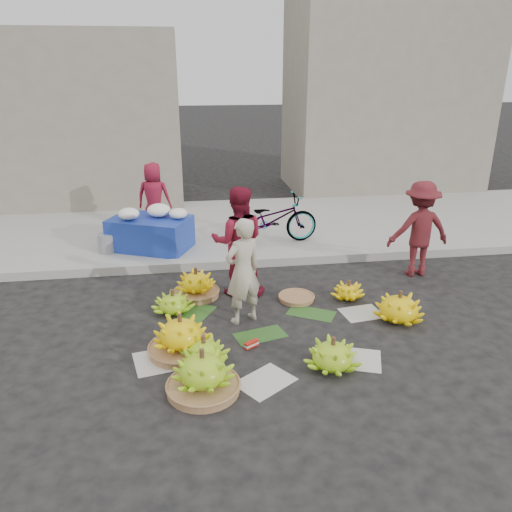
{
  "coord_description": "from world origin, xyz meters",
  "views": [
    {
      "loc": [
        -0.97,
        -5.75,
        3.24
      ],
      "look_at": [
        -0.01,
        0.83,
        0.7
      ],
      "focal_mm": 35.0,
      "sensor_mm": 36.0,
      "label": 1
    }
  ],
  "objects": [
    {
      "name": "man_striped",
      "position": [
        2.74,
        1.43,
        0.78
      ],
      "size": [
        1.02,
        0.59,
        1.57
      ],
      "primitive_type": "imported",
      "rotation": [
        0.0,
        0.0,
        3.13
      ],
      "color": "maroon",
      "rests_on": "ground"
    },
    {
      "name": "flower_table",
      "position": [
        -1.61,
        3.01,
        0.45
      ],
      "size": [
        1.61,
        1.35,
        0.8
      ],
      "rotation": [
        0.0,
        0.0,
        -0.42
      ],
      "color": "navy",
      "rests_on": "sidewalk"
    },
    {
      "name": "building_left",
      "position": [
        -4.0,
        7.2,
        2.0
      ],
      "size": [
        6.0,
        3.0,
        4.0
      ],
      "primitive_type": "cube",
      "color": "gray",
      "rests_on": "sidewalk"
    },
    {
      "name": "sidewalk",
      "position": [
        0.0,
        4.3,
        0.06
      ],
      "size": [
        40.0,
        4.0,
        0.12
      ],
      "primitive_type": "cube",
      "color": "#999690",
      "rests_on": "ground"
    },
    {
      "name": "newspaper_scatter",
      "position": [
        0.0,
        -0.8,
        0.0
      ],
      "size": [
        3.2,
        1.8,
        0.0
      ],
      "primitive_type": null,
      "color": "beige",
      "rests_on": "ground"
    },
    {
      "name": "bicycle",
      "position": [
        0.61,
        2.99,
        0.57
      ],
      "size": [
        0.77,
        1.78,
        0.91
      ],
      "primitive_type": "imported",
      "rotation": [
        0.0,
        0.0,
        1.67
      ],
      "color": "gray",
      "rests_on": "sidewalk"
    },
    {
      "name": "building_right",
      "position": [
        4.5,
        7.7,
        2.5
      ],
      "size": [
        5.0,
        3.0,
        5.0
      ],
      "primitive_type": "cube",
      "color": "gray",
      "rests_on": "sidewalk"
    },
    {
      "name": "banana_bunch_3",
      "position": [
        0.6,
        -1.04,
        0.18
      ],
      "size": [
        0.83,
        0.83,
        0.4
      ],
      "rotation": [
        0.0,
        0.0,
        -0.38
      ],
      "color": "#7BBA1A",
      "rests_on": "ground"
    },
    {
      "name": "banana_bunch_7",
      "position": [
        -0.87,
        1.09,
        0.2
      ],
      "size": [
        0.67,
        0.67,
        0.46
      ],
      "rotation": [
        0.0,
        0.0,
        -0.06
      ],
      "color": "#8D603B",
      "rests_on": "ground"
    },
    {
      "name": "banana_bunch_4",
      "position": [
        1.82,
        -0.06,
        0.2
      ],
      "size": [
        0.8,
        0.8,
        0.44
      ],
      "rotation": [
        0.0,
        0.0,
        0.12
      ],
      "color": "yellow",
      "rests_on": "ground"
    },
    {
      "name": "basket_spare",
      "position": [
        0.59,
        0.76,
        0.03
      ],
      "size": [
        0.66,
        0.66,
        0.06
      ],
      "primitive_type": "cylinder",
      "rotation": [
        0.0,
        0.0,
        -0.37
      ],
      "color": "#8D603B",
      "rests_on": "ground"
    },
    {
      "name": "grey_bucket",
      "position": [
        -2.38,
        2.91,
        0.29
      ],
      "size": [
        0.3,
        0.3,
        0.34
      ],
      "primitive_type": "cylinder",
      "color": "gray",
      "rests_on": "sidewalk"
    },
    {
      "name": "curb",
      "position": [
        0.0,
        2.2,
        0.07
      ],
      "size": [
        40.0,
        0.25,
        0.15
      ],
      "primitive_type": "cube",
      "color": "#999690",
      "rests_on": "ground"
    },
    {
      "name": "banana_bunch_0",
      "position": [
        -1.1,
        -0.46,
        0.23
      ],
      "size": [
        0.92,
        0.92,
        0.52
      ],
      "rotation": [
        0.0,
        0.0,
        0.4
      ],
      "color": "#8D603B",
      "rests_on": "ground"
    },
    {
      "name": "banana_bunch_6",
      "position": [
        -1.21,
        0.61,
        0.15
      ],
      "size": [
        0.64,
        0.64,
        0.35
      ],
      "rotation": [
        0.0,
        0.0,
        -0.18
      ],
      "color": "#7BBA1A",
      "rests_on": "ground"
    },
    {
      "name": "banana_bunch_1",
      "position": [
        -0.84,
        -0.72,
        0.15
      ],
      "size": [
        0.58,
        0.58,
        0.35
      ],
      "rotation": [
        0.0,
        0.0,
        0.06
      ],
      "color": "#7BBA1A",
      "rests_on": "ground"
    },
    {
      "name": "banana_bunch_2",
      "position": [
        -0.88,
        -1.27,
        0.23
      ],
      "size": [
        0.83,
        0.83,
        0.51
      ],
      "rotation": [
        0.0,
        0.0,
        -0.22
      ],
      "color": "#8D603B",
      "rests_on": "ground"
    },
    {
      "name": "flower_vendor",
      "position": [
        -1.57,
        4.1,
        0.81
      ],
      "size": [
        0.75,
        0.57,
        1.37
      ],
      "primitive_type": "imported",
      "rotation": [
        0.0,
        0.0,
        2.93
      ],
      "color": "maroon",
      "rests_on": "sidewalk"
    },
    {
      "name": "banana_bunch_5",
      "position": [
        1.36,
        0.69,
        0.12
      ],
      "size": [
        0.52,
        0.52,
        0.29
      ],
      "rotation": [
        0.0,
        0.0,
        0.2
      ],
      "color": "yellow",
      "rests_on": "ground"
    },
    {
      "name": "ground",
      "position": [
        0.0,
        0.0,
        0.0
      ],
      "size": [
        80.0,
        80.0,
        0.0
      ],
      "primitive_type": "plane",
      "color": "black",
      "rests_on": "ground"
    },
    {
      "name": "vendor_cream",
      "position": [
        -0.27,
        0.23,
        0.73
      ],
      "size": [
        0.63,
        0.55,
        1.45
      ],
      "primitive_type": "imported",
      "rotation": [
        0.0,
        0.0,
        3.6
      ],
      "color": "beige",
      "rests_on": "ground"
    },
    {
      "name": "vendor_red",
      "position": [
        -0.23,
        1.13,
        0.83
      ],
      "size": [
        0.87,
        0.71,
        1.65
      ],
      "primitive_type": "imported",
      "rotation": [
        0.0,
        0.0,
        3.03
      ],
      "color": "maroon",
      "rests_on": "ground"
    },
    {
      "name": "incense_stack",
      "position": [
        -0.25,
        -0.48,
        0.04
      ],
      "size": [
        0.2,
        0.15,
        0.08
      ],
      "primitive_type": "cube",
      "rotation": [
        0.0,
        0.0,
        0.55
      ],
      "color": "#B52013",
      "rests_on": "ground"
    },
    {
      "name": "banana_leaves",
      "position": [
        -0.1,
        0.2,
        0.0
      ],
      "size": [
        2.0,
        1.0,
        0.0
      ],
      "primitive_type": null,
      "color": "#234E1A",
      "rests_on": "ground"
    }
  ]
}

